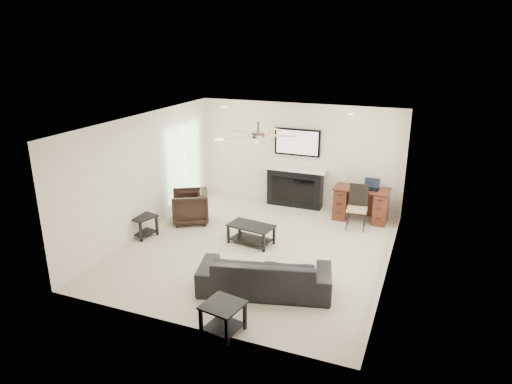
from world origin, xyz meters
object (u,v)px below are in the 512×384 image
armchair (190,207)px  fireplace_unit (295,169)px  coffee_table (251,234)px  sofa (265,274)px  desk (361,204)px

armchair → fireplace_unit: (1.86, 1.85, 0.59)m
coffee_table → sofa: bearing=-52.1°
armchair → sofa: bearing=21.3°
armchair → desk: size_ratio=0.65×
armchair → coffee_table: size_ratio=0.88×
sofa → fireplace_unit: 4.12m
coffee_table → desk: desk is taller
armchair → desk: bearing=84.4°
armchair → desk: desk is taller
sofa → fireplace_unit: bearing=-93.8°
sofa → armchair: (-2.60, 2.15, 0.05)m
desk → sofa: bearing=-104.1°
sofa → fireplace_unit: (-0.74, 4.00, 0.64)m
fireplace_unit → desk: fireplace_unit is taller
armchair → fireplace_unit: 2.69m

